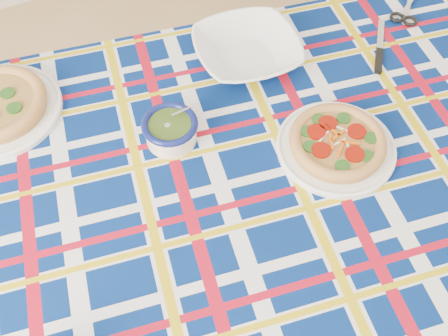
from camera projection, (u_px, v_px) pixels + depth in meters
name	position (u px, v px, depth m)	size (l,w,h in m)	color
floor	(203.00, 316.00, 1.74)	(4.00, 4.00, 0.00)	tan
dining_table	(248.00, 178.00, 1.24)	(1.76, 1.27, 0.75)	brown
tablecloth	(249.00, 172.00, 1.22)	(1.64, 1.04, 0.11)	navy
main_focaccia_plate	(337.00, 142.00, 1.18)	(0.29, 0.29, 0.06)	#A77A3B
pesto_bowl	(170.00, 129.00, 1.18)	(0.13, 0.13, 0.08)	#253A0F
serving_bowl	(247.00, 51.00, 1.34)	(0.28, 0.28, 0.07)	white
table_knife	(381.00, 36.00, 1.42)	(0.24, 0.02, 0.01)	silver
kitchen_scissors	(409.00, 5.00, 1.50)	(0.18, 0.09, 0.02)	silver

